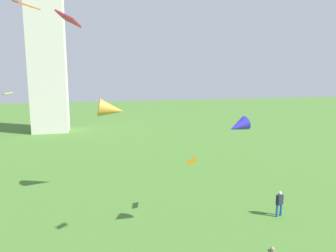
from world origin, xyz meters
TOP-DOWN VIEW (x-y plane):
  - person_1 at (10.43, 19.42)m, footprint 0.56×0.40m
  - kite_flying_1 at (-0.70, 26.62)m, footprint 2.27×1.46m
  - kite_flying_2 at (-9.07, 29.79)m, footprint 0.99×1.11m
  - kite_flying_3 at (5.97, 17.40)m, footprint 1.52×1.13m
  - kite_flying_4 at (-5.14, 17.39)m, footprint 1.25×1.20m
  - kite_flying_5 at (-3.37, 19.67)m, footprint 1.37×1.81m
  - kite_flying_6 at (4.44, 21.21)m, footprint 0.87×1.15m

SIDE VIEW (x-z plane):
  - person_1 at x=10.43m, z-range 0.12..1.97m
  - kite_flying_6 at x=4.44m, z-range 3.80..4.20m
  - kite_flying_3 at x=5.97m, z-range 6.47..7.60m
  - kite_flying_1 at x=-0.70m, z-range 6.30..8.11m
  - kite_flying_2 at x=-9.07m, z-range 8.28..8.56m
  - kite_flying_5 at x=-3.37m, z-range 12.67..13.45m
  - kite_flying_4 at x=-5.14m, z-range 13.04..13.46m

